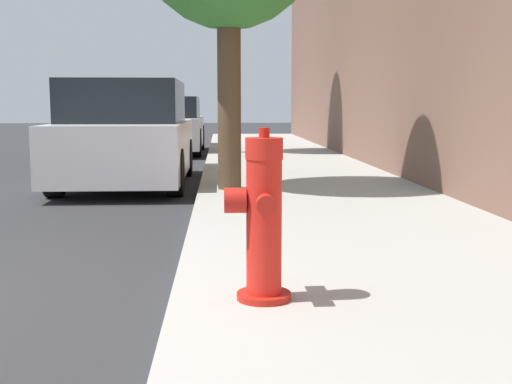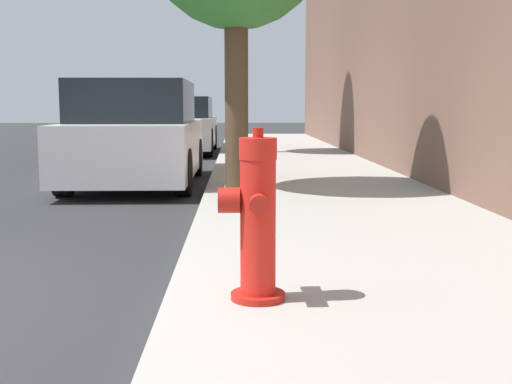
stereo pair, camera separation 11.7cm
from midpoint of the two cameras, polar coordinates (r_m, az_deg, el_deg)
sidewalk_slab at (r=3.62m, az=14.58°, el=-9.89°), size 2.83×40.00×0.13m
fire_hydrant at (r=3.33m, az=-0.44°, el=-2.52°), size 0.35×0.38×0.90m
parked_car_near at (r=9.39m, az=-11.70°, el=4.86°), size 1.71×3.84×1.49m
parked_car_mid at (r=15.64m, az=-8.39°, el=5.82°), size 1.85×4.06×1.35m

